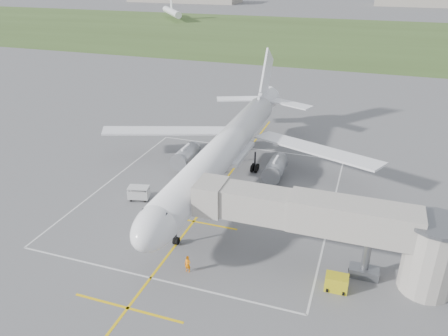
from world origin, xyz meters
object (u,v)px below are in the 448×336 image
(airliner, at_px, (226,148))
(ramp_worker_nose, at_px, (188,264))
(gpu_unit, at_px, (336,283))
(jet_bridge, at_px, (343,227))
(baggage_cart, at_px, (139,193))
(ramp_worker_wing, at_px, (204,170))

(airliner, bearing_deg, ramp_worker_nose, -81.50)
(airliner, bearing_deg, gpu_unit, -46.82)
(jet_bridge, bearing_deg, baggage_cart, 166.08)
(airliner, distance_m, jet_bridge, 21.22)
(airliner, xyz_separation_m, gpu_unit, (15.85, -16.89, -3.68))
(baggage_cart, bearing_deg, jet_bridge, -27.70)
(airliner, xyz_separation_m, baggage_cart, (-8.01, -8.37, -3.53))
(ramp_worker_nose, relative_size, ramp_worker_wing, 0.97)
(jet_bridge, height_order, ramp_worker_nose, jet_bridge)
(airliner, relative_size, ramp_worker_wing, 27.44)
(gpu_unit, bearing_deg, jet_bridge, 91.45)
(gpu_unit, relative_size, ramp_worker_wing, 1.15)
(ramp_worker_wing, bearing_deg, gpu_unit, 179.83)
(baggage_cart, relative_size, ramp_worker_wing, 1.58)
(ramp_worker_nose, bearing_deg, jet_bridge, 26.58)
(jet_bridge, bearing_deg, gpu_unit, -87.31)
(gpu_unit, relative_size, ramp_worker_nose, 1.18)
(gpu_unit, distance_m, baggage_cart, 25.33)
(jet_bridge, xyz_separation_m, baggage_cart, (-23.73, 5.88, -3.88))
(airliner, distance_m, ramp_worker_wing, 4.71)
(airliner, distance_m, ramp_worker_nose, 19.37)
(baggage_cart, distance_m, ramp_worker_nose, 15.06)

